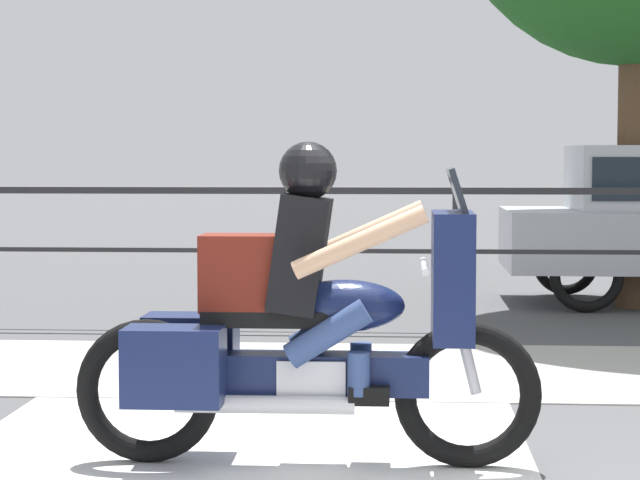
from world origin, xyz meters
TOP-DOWN VIEW (x-y plane):
  - sidewalk_band at (0.00, 3.40)m, footprint 44.00×2.40m
  - fence_railing at (0.00, 5.59)m, footprint 36.00×0.05m
  - motorcycle at (-0.96, 0.58)m, footprint 2.34×0.76m

SIDE VIEW (x-z plane):
  - sidewalk_band at x=0.00m, z-range 0.00..0.01m
  - motorcycle at x=-0.96m, z-range -0.10..1.53m
  - fence_railing at x=0.00m, z-range 0.36..1.63m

